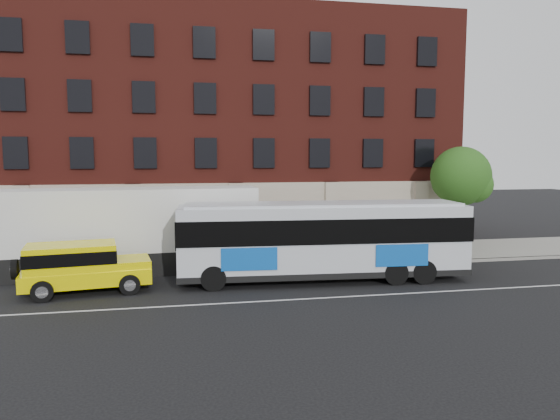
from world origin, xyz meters
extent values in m
plane|color=black|center=(0.00, 0.00, 0.00)|extent=(120.00, 120.00, 0.00)
cube|color=gray|center=(0.00, 9.00, 0.07)|extent=(60.00, 6.00, 0.15)
cube|color=gray|center=(0.00, 6.00, 0.07)|extent=(60.00, 0.25, 0.15)
cube|color=silver|center=(0.00, 0.50, 0.01)|extent=(60.00, 0.12, 0.01)
cube|color=#561B14|center=(0.00, 17.00, 7.65)|extent=(30.00, 10.00, 15.00)
cube|color=#B1A28C|center=(0.00, 11.85, 2.15)|extent=(30.00, 0.35, 4.00)
cube|color=#410B11|center=(-11.00, 11.00, 3.25)|extent=(4.20, 2.20, 0.30)
cube|color=#B1A28C|center=(-12.00, 11.75, 2.15)|extent=(0.90, 0.55, 4.00)
cube|color=#B1A28C|center=(-6.00, 11.75, 2.15)|extent=(0.90, 0.55, 4.00)
cube|color=#B1A28C|center=(0.00, 11.75, 2.15)|extent=(0.90, 0.55, 4.00)
cube|color=#B1A28C|center=(6.00, 11.75, 2.15)|extent=(0.90, 0.55, 4.00)
cube|color=#B1A28C|center=(12.00, 11.75, 2.15)|extent=(0.90, 0.55, 4.00)
cube|color=black|center=(-12.25, 11.92, 5.95)|extent=(1.30, 0.20, 1.80)
cube|color=black|center=(-8.75, 11.92, 5.95)|extent=(1.30, 0.20, 1.80)
cube|color=black|center=(-5.25, 11.92, 5.95)|extent=(1.30, 0.20, 1.80)
cube|color=black|center=(-1.75, 11.92, 5.95)|extent=(1.30, 0.20, 1.80)
cube|color=black|center=(1.75, 11.92, 5.95)|extent=(1.30, 0.20, 1.80)
cube|color=black|center=(5.25, 11.92, 5.95)|extent=(1.30, 0.20, 1.80)
cube|color=black|center=(8.75, 11.92, 5.95)|extent=(1.30, 0.20, 1.80)
cube|color=black|center=(12.25, 11.92, 5.95)|extent=(1.30, 0.20, 1.80)
cube|color=black|center=(-12.25, 11.92, 9.15)|extent=(1.30, 0.20, 1.80)
cube|color=black|center=(-8.75, 11.92, 9.15)|extent=(1.30, 0.20, 1.80)
cube|color=black|center=(-5.25, 11.92, 9.15)|extent=(1.30, 0.20, 1.80)
cube|color=black|center=(-1.75, 11.92, 9.15)|extent=(1.30, 0.20, 1.80)
cube|color=black|center=(1.75, 11.92, 9.15)|extent=(1.30, 0.20, 1.80)
cube|color=black|center=(5.25, 11.92, 9.15)|extent=(1.30, 0.20, 1.80)
cube|color=black|center=(8.75, 11.92, 9.15)|extent=(1.30, 0.20, 1.80)
cube|color=black|center=(12.25, 11.92, 9.15)|extent=(1.30, 0.20, 1.80)
cube|color=black|center=(-12.25, 11.92, 12.35)|extent=(1.30, 0.20, 1.80)
cube|color=black|center=(-8.75, 11.92, 12.35)|extent=(1.30, 0.20, 1.80)
cube|color=black|center=(-5.25, 11.92, 12.35)|extent=(1.30, 0.20, 1.80)
cube|color=black|center=(-1.75, 11.92, 12.35)|extent=(1.30, 0.20, 1.80)
cube|color=black|center=(1.75, 11.92, 12.35)|extent=(1.30, 0.20, 1.80)
cube|color=black|center=(5.25, 11.92, 12.35)|extent=(1.30, 0.20, 1.80)
cube|color=black|center=(8.75, 11.92, 12.35)|extent=(1.30, 0.20, 1.80)
cube|color=black|center=(12.25, 11.92, 12.35)|extent=(1.30, 0.20, 1.80)
cube|color=black|center=(-10.50, 11.78, 1.75)|extent=(2.60, 0.15, 2.80)
cube|color=black|center=(-4.50, 11.78, 1.75)|extent=(2.60, 0.15, 2.80)
cube|color=black|center=(1.50, 11.78, 1.75)|extent=(2.60, 0.15, 2.80)
cube|color=black|center=(7.50, 11.78, 1.75)|extent=(2.60, 0.15, 2.80)
cylinder|color=slate|center=(-8.50, 6.20, 1.25)|extent=(0.07, 0.07, 2.50)
cube|color=white|center=(-8.50, 6.05, 2.05)|extent=(0.30, 0.03, 0.40)
cube|color=white|center=(-8.50, 6.05, 1.55)|extent=(0.30, 0.03, 0.35)
cylinder|color=#39281C|center=(13.50, 9.50, 1.65)|extent=(0.32, 0.32, 3.00)
sphere|color=#214C15|center=(13.50, 9.50, 4.55)|extent=(3.60, 3.60, 3.60)
sphere|color=#214C15|center=(14.20, 9.10, 4.05)|extent=(2.20, 2.20, 2.20)
sphere|color=#214C15|center=(12.90, 9.90, 4.15)|extent=(2.00, 2.00, 2.00)
cube|color=silver|center=(3.11, 3.45, 1.96)|extent=(13.39, 3.62, 3.14)
cube|color=black|center=(3.11, 3.45, 0.50)|extent=(13.44, 3.68, 0.28)
cube|color=silver|center=(3.11, 3.45, 3.58)|extent=(12.70, 3.24, 0.13)
cube|color=black|center=(3.11, 3.45, 2.48)|extent=(13.48, 3.71, 1.10)
cube|color=#0B4EAD|center=(-0.50, 2.28, 1.38)|extent=(2.42, 0.20, 0.99)
cube|color=#0B4EAD|center=(6.51, 4.64, 1.38)|extent=(2.42, 0.20, 0.99)
cylinder|color=black|center=(-2.03, 2.54, 0.55)|extent=(1.12, 0.40, 1.10)
cylinder|color=black|center=(-1.87, 5.03, 0.55)|extent=(1.12, 0.40, 1.10)
cylinder|color=black|center=(6.11, 2.01, 0.55)|extent=(1.12, 0.40, 1.10)
cylinder|color=black|center=(6.28, 4.49, 0.55)|extent=(1.12, 0.40, 1.10)
cylinder|color=black|center=(7.43, 1.92, 0.55)|extent=(1.12, 0.40, 1.10)
cylinder|color=black|center=(7.60, 4.41, 0.55)|extent=(1.12, 0.40, 1.10)
cube|color=#FAEC00|center=(-7.33, 3.37, 0.70)|extent=(5.45, 2.87, 0.65)
cube|color=#FAEC00|center=(-7.92, 3.29, 1.57)|extent=(3.84, 2.60, 1.08)
cube|color=black|center=(-7.92, 3.29, 1.62)|extent=(3.88, 2.65, 0.54)
cube|color=#FAEC00|center=(-5.56, 3.62, 1.19)|extent=(1.90, 2.26, 0.32)
cube|color=black|center=(-4.74, 3.74, 0.76)|extent=(0.31, 1.72, 0.60)
cylinder|color=black|center=(-10.07, 2.98, 1.19)|extent=(0.35, 0.85, 0.82)
cylinder|color=black|center=(-5.52, 2.56, 0.43)|extent=(0.90, 0.42, 0.87)
cylinder|color=silver|center=(-5.52, 2.56, 0.43)|extent=(0.52, 0.39, 0.48)
cylinder|color=black|center=(-5.82, 4.66, 0.43)|extent=(0.90, 0.42, 0.87)
cylinder|color=silver|center=(-5.82, 4.66, 0.43)|extent=(0.52, 0.39, 0.48)
cylinder|color=black|center=(-8.85, 2.09, 0.43)|extent=(0.90, 0.42, 0.87)
cylinder|color=silver|center=(-8.85, 2.09, 0.43)|extent=(0.52, 0.39, 0.48)
cylinder|color=black|center=(-9.14, 4.19, 0.43)|extent=(0.90, 0.42, 0.87)
cylinder|color=silver|center=(-9.14, 4.19, 0.43)|extent=(0.52, 0.39, 0.48)
cube|color=black|center=(-5.88, 6.88, 0.58)|extent=(12.72, 3.14, 1.16)
cube|color=silver|center=(-5.88, 6.88, 2.68)|extent=(12.72, 3.18, 3.05)
cylinder|color=black|center=(-10.55, 5.44, 0.53)|extent=(1.06, 0.35, 1.05)
cylinder|color=black|center=(-10.67, 7.86, 0.53)|extent=(1.06, 0.35, 1.05)
cylinder|color=black|center=(-9.29, 5.51, 0.53)|extent=(1.06, 0.35, 1.05)
cylinder|color=black|center=(-9.41, 7.92, 0.53)|extent=(1.06, 0.35, 1.05)
cylinder|color=black|center=(-2.36, 5.85, 0.53)|extent=(1.06, 0.35, 1.05)
cylinder|color=black|center=(-2.48, 8.26, 0.53)|extent=(1.06, 0.35, 1.05)
cylinder|color=black|center=(-1.10, 5.91, 0.53)|extent=(1.06, 0.35, 1.05)
cylinder|color=black|center=(-1.22, 8.32, 0.53)|extent=(1.06, 0.35, 1.05)
camera|label=1|loc=(-3.52, -19.83, 5.85)|focal=33.79mm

